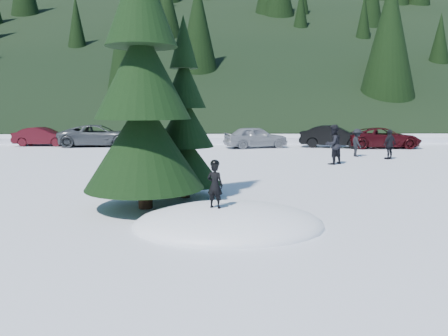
{
  "coord_description": "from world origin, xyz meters",
  "views": [
    {
      "loc": [
        -0.38,
        -9.88,
        2.75
      ],
      "look_at": [
        -0.06,
        1.78,
        1.1
      ],
      "focal_mm": 35.0,
      "sensor_mm": 36.0,
      "label": 1
    }
  ],
  "objects_px": {
    "adult_0": "(333,145)",
    "car_1": "(43,137)",
    "adult_2": "(357,143)",
    "car_4": "(256,137)",
    "car_2": "(99,136)",
    "car_6": "(383,138)",
    "spruce_tall": "(142,85)",
    "child_skier": "(215,185)",
    "adult_1": "(390,144)",
    "car_3": "(163,137)",
    "car_5": "(334,137)",
    "spruce_short": "(185,128)"
  },
  "relations": [
    {
      "from": "adult_0",
      "to": "car_1",
      "type": "relative_size",
      "value": 0.48
    },
    {
      "from": "adult_2",
      "to": "car_4",
      "type": "relative_size",
      "value": 0.36
    },
    {
      "from": "car_2",
      "to": "car_6",
      "type": "bearing_deg",
      "value": -99.1
    },
    {
      "from": "adult_0",
      "to": "spruce_tall",
      "type": "bearing_deg",
      "value": 16.64
    },
    {
      "from": "spruce_tall",
      "to": "adult_0",
      "type": "distance_m",
      "value": 11.94
    },
    {
      "from": "car_2",
      "to": "car_4",
      "type": "xyz_separation_m",
      "value": [
        10.76,
        -1.4,
        -0.03
      ]
    },
    {
      "from": "child_skier",
      "to": "adult_0",
      "type": "bearing_deg",
      "value": -93.11
    },
    {
      "from": "adult_1",
      "to": "car_4",
      "type": "bearing_deg",
      "value": -77.83
    },
    {
      "from": "car_3",
      "to": "car_4",
      "type": "xyz_separation_m",
      "value": [
        6.32,
        -1.2,
        0.08
      ]
    },
    {
      "from": "car_5",
      "to": "car_2",
      "type": "bearing_deg",
      "value": 103.06
    },
    {
      "from": "spruce_tall",
      "to": "car_5",
      "type": "relative_size",
      "value": 1.92
    },
    {
      "from": "car_1",
      "to": "car_5",
      "type": "distance_m",
      "value": 20.13
    },
    {
      "from": "spruce_short",
      "to": "car_5",
      "type": "bearing_deg",
      "value": 60.69
    },
    {
      "from": "car_1",
      "to": "spruce_short",
      "type": "bearing_deg",
      "value": -146.09
    },
    {
      "from": "child_skier",
      "to": "adult_2",
      "type": "relative_size",
      "value": 0.66
    },
    {
      "from": "spruce_short",
      "to": "car_5",
      "type": "distance_m",
      "value": 18.45
    },
    {
      "from": "spruce_short",
      "to": "adult_1",
      "type": "height_order",
      "value": "spruce_short"
    },
    {
      "from": "adult_1",
      "to": "spruce_tall",
      "type": "bearing_deg",
      "value": 12.3
    },
    {
      "from": "car_5",
      "to": "car_6",
      "type": "relative_size",
      "value": 0.92
    },
    {
      "from": "adult_1",
      "to": "adult_0",
      "type": "bearing_deg",
      "value": -3.5
    },
    {
      "from": "child_skier",
      "to": "car_3",
      "type": "height_order",
      "value": "child_skier"
    },
    {
      "from": "adult_1",
      "to": "car_1",
      "type": "bearing_deg",
      "value": -53.67
    },
    {
      "from": "spruce_tall",
      "to": "adult_2",
      "type": "distance_m",
      "value": 15.76
    },
    {
      "from": "adult_0",
      "to": "adult_1",
      "type": "xyz_separation_m",
      "value": [
        3.51,
        1.9,
        -0.16
      ]
    },
    {
      "from": "spruce_tall",
      "to": "adult_1",
      "type": "relative_size",
      "value": 5.47
    },
    {
      "from": "spruce_tall",
      "to": "child_skier",
      "type": "relative_size",
      "value": 8.41
    },
    {
      "from": "spruce_tall",
      "to": "car_6",
      "type": "xyz_separation_m",
      "value": [
        13.18,
        17.02,
        -2.64
      ]
    },
    {
      "from": "car_2",
      "to": "adult_2",
      "type": "bearing_deg",
      "value": -116.83
    },
    {
      "from": "spruce_tall",
      "to": "adult_0",
      "type": "height_order",
      "value": "spruce_tall"
    },
    {
      "from": "adult_2",
      "to": "car_3",
      "type": "xyz_separation_m",
      "value": [
        -11.39,
        6.5,
        -0.13
      ]
    },
    {
      "from": "car_4",
      "to": "car_6",
      "type": "bearing_deg",
      "value": -107.09
    },
    {
      "from": "adult_0",
      "to": "car_6",
      "type": "distance_m",
      "value": 9.86
    },
    {
      "from": "adult_2",
      "to": "car_3",
      "type": "bearing_deg",
      "value": 59.39
    },
    {
      "from": "adult_0",
      "to": "adult_2",
      "type": "distance_m",
      "value": 3.87
    },
    {
      "from": "car_2",
      "to": "car_5",
      "type": "distance_m",
      "value": 16.09
    },
    {
      "from": "adult_1",
      "to": "car_5",
      "type": "bearing_deg",
      "value": -112.62
    },
    {
      "from": "car_4",
      "to": "car_5",
      "type": "xyz_separation_m",
      "value": [
        5.28,
        0.07,
        0.02
      ]
    },
    {
      "from": "car_4",
      "to": "car_6",
      "type": "xyz_separation_m",
      "value": [
        8.45,
        -0.36,
        -0.04
      ]
    },
    {
      "from": "spruce_short",
      "to": "car_6",
      "type": "bearing_deg",
      "value": 52.06
    },
    {
      "from": "spruce_tall",
      "to": "adult_2",
      "type": "bearing_deg",
      "value": 50.94
    },
    {
      "from": "car_1",
      "to": "car_5",
      "type": "relative_size",
      "value": 0.88
    },
    {
      "from": "spruce_tall",
      "to": "car_1",
      "type": "height_order",
      "value": "spruce_tall"
    },
    {
      "from": "spruce_short",
      "to": "car_3",
      "type": "height_order",
      "value": "spruce_short"
    },
    {
      "from": "car_3",
      "to": "car_6",
      "type": "height_order",
      "value": "car_6"
    },
    {
      "from": "car_2",
      "to": "car_3",
      "type": "bearing_deg",
      "value": -96.54
    },
    {
      "from": "spruce_tall",
      "to": "car_6",
      "type": "height_order",
      "value": "spruce_tall"
    },
    {
      "from": "adult_1",
      "to": "car_4",
      "type": "xyz_separation_m",
      "value": [
        -6.37,
        6.57,
        -0.07
      ]
    },
    {
      "from": "spruce_tall",
      "to": "car_5",
      "type": "height_order",
      "value": "spruce_tall"
    },
    {
      "from": "child_skier",
      "to": "car_1",
      "type": "relative_size",
      "value": 0.26
    },
    {
      "from": "adult_1",
      "to": "car_5",
      "type": "xyz_separation_m",
      "value": [
        -1.09,
        6.64,
        -0.05
      ]
    }
  ]
}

